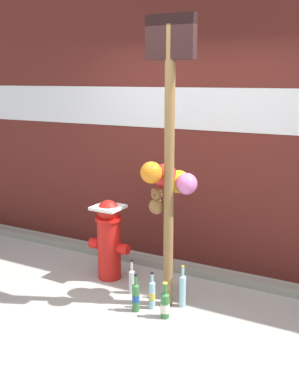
# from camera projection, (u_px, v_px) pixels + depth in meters

# --- Properties ---
(ground_plane) EXTENTS (14.00, 14.00, 0.00)m
(ground_plane) POSITION_uv_depth(u_px,v_px,m) (130.00, 326.00, 3.91)
(ground_plane) COLOR #9E9B93
(building_wall) EXTENTS (10.00, 0.21, 3.69)m
(building_wall) POSITION_uv_depth(u_px,v_px,m) (206.00, 101.00, 4.88)
(building_wall) COLOR #561E19
(building_wall) RESTS_ON ground_plane
(curb_strip) EXTENTS (8.00, 0.12, 0.08)m
(curb_strip) POSITION_uv_depth(u_px,v_px,m) (188.00, 270.00, 4.97)
(curb_strip) COLOR gray
(curb_strip) RESTS_ON ground_plane
(memorial_post) EXTENTS (0.45, 0.49, 2.59)m
(memorial_post) POSITION_uv_depth(u_px,v_px,m) (169.00, 157.00, 4.01)
(memorial_post) COLOR olive
(memorial_post) RESTS_ON ground_plane
(fire_hydrant) EXTENTS (0.47, 0.30, 0.86)m
(fire_hydrant) POSITION_uv_depth(u_px,v_px,m) (109.00, 238.00, 4.77)
(fire_hydrant) COLOR red
(fire_hydrant) RESTS_ON ground_plane
(bottle_0) EXTENTS (0.07, 0.07, 0.36)m
(bottle_0) POSITION_uv_depth(u_px,v_px,m) (136.00, 297.00, 4.14)
(bottle_0) COLOR #337038
(bottle_0) RESTS_ON ground_plane
(bottle_1) EXTENTS (0.08, 0.08, 0.34)m
(bottle_1) POSITION_uv_depth(u_px,v_px,m) (165.00, 304.00, 4.03)
(bottle_1) COLOR #337038
(bottle_1) RESTS_ON ground_plane
(bottle_2) EXTENTS (0.06, 0.06, 0.41)m
(bottle_2) POSITION_uv_depth(u_px,v_px,m) (182.00, 289.00, 4.22)
(bottle_2) COLOR #93CCE0
(bottle_2) RESTS_ON ground_plane
(bottle_3) EXTENTS (0.06, 0.06, 0.36)m
(bottle_3) POSITION_uv_depth(u_px,v_px,m) (169.00, 284.00, 4.38)
(bottle_3) COLOR #93CCE0
(bottle_3) RESTS_ON ground_plane
(bottle_4) EXTENTS (0.06, 0.06, 0.36)m
(bottle_4) POSITION_uv_depth(u_px,v_px,m) (152.00, 294.00, 4.19)
(bottle_4) COLOR #93CCE0
(bottle_4) RESTS_ON ground_plane
(bottle_5) EXTENTS (0.06, 0.06, 0.35)m
(bottle_5) POSITION_uv_depth(u_px,v_px,m) (132.00, 280.00, 4.49)
(bottle_5) COLOR silver
(bottle_5) RESTS_ON ground_plane
(bottle_6) EXTENTS (0.08, 0.08, 0.36)m
(bottle_6) POSITION_uv_depth(u_px,v_px,m) (169.00, 278.00, 4.54)
(bottle_6) COLOR #93CCE0
(bottle_6) RESTS_ON ground_plane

